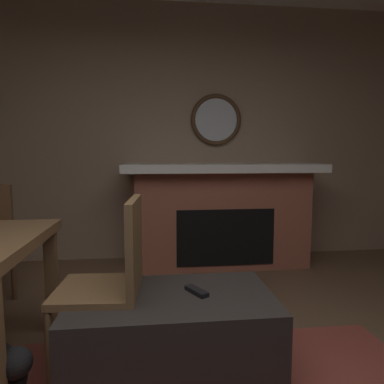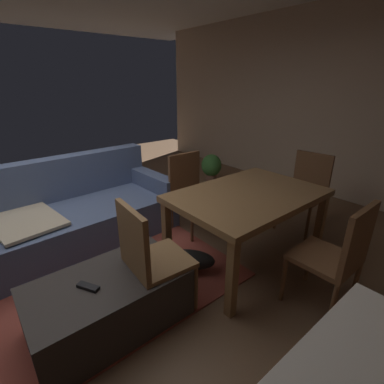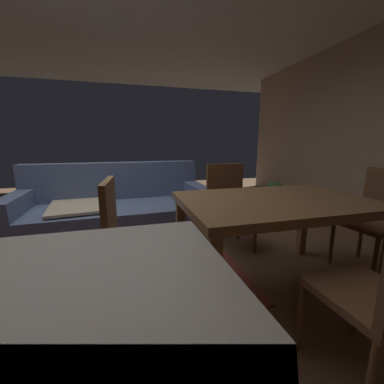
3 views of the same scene
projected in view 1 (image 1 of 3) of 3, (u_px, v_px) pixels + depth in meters
The scene contains 7 objects.
wall_back_fireplace_side at pixel (167, 134), 3.92m from camera, with size 8.27×0.12×2.78m, color #9E846B.
fireplace at pixel (220, 214), 3.70m from camera, with size 2.00×0.76×1.07m.
round_wall_mirror at pixel (216, 120), 3.88m from camera, with size 0.56×0.05×0.56m.
ottoman_coffee_table at pixel (172, 332), 1.89m from camera, with size 1.09×0.63×0.42m, color #2D2826.
tv_remote at pixel (197, 291), 1.90m from camera, with size 0.05×0.16×0.02m, color black.
dining_chair_west at pixel (115, 273), 1.89m from camera, with size 0.47×0.47×0.93m.
small_dog at pixel (2, 365), 1.68m from camera, with size 0.45×0.48×0.27m.
Camera 1 is at (0.17, 0.86, 1.17)m, focal length 32.82 mm.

